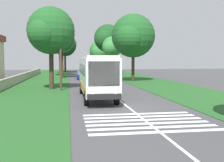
% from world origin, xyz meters
% --- Properties ---
extents(ground, '(160.00, 160.00, 0.00)m').
position_xyz_m(ground, '(0.00, 0.00, 0.00)').
color(ground, '#424244').
extents(grass_verge_left, '(120.00, 8.00, 0.04)m').
position_xyz_m(grass_verge_left, '(15.00, 8.20, 0.02)').
color(grass_verge_left, '#235623').
rests_on(grass_verge_left, ground).
extents(grass_verge_right, '(120.00, 8.00, 0.04)m').
position_xyz_m(grass_verge_right, '(15.00, -8.20, 0.02)').
color(grass_verge_right, '#235623').
rests_on(grass_verge_right, ground).
extents(centre_line, '(110.00, 0.16, 0.01)m').
position_xyz_m(centre_line, '(15.00, 0.00, 0.00)').
color(centre_line, silver).
rests_on(centre_line, ground).
extents(coach_bus, '(11.16, 2.62, 3.73)m').
position_xyz_m(coach_bus, '(4.86, 1.80, 2.15)').
color(coach_bus, white).
rests_on(coach_bus, ground).
extents(zebra_crossing, '(4.95, 6.80, 0.01)m').
position_xyz_m(zebra_crossing, '(-5.03, 0.00, 0.00)').
color(zebra_crossing, silver).
rests_on(zebra_crossing, ground).
extents(trailing_car_0, '(4.30, 1.78, 1.43)m').
position_xyz_m(trailing_car_0, '(22.42, -1.55, 0.67)').
color(trailing_car_0, silver).
rests_on(trailing_car_0, ground).
extents(trailing_car_1, '(4.30, 1.78, 1.43)m').
position_xyz_m(trailing_car_1, '(29.59, 1.84, 0.67)').
color(trailing_car_1, navy).
rests_on(trailing_car_1, ground).
extents(trailing_minibus_0, '(6.00, 2.14, 2.53)m').
position_xyz_m(trailing_minibus_0, '(37.15, -1.74, 1.55)').
color(trailing_minibus_0, '#BFB299').
rests_on(trailing_minibus_0, ground).
extents(roadside_tree_left_0, '(7.50, 6.35, 11.89)m').
position_xyz_m(roadside_tree_left_0, '(40.49, 6.04, 8.57)').
color(roadside_tree_left_0, '#4C3826').
rests_on(roadside_tree_left_0, grass_verge_left).
extents(roadside_tree_left_1, '(6.15, 5.42, 9.42)m').
position_xyz_m(roadside_tree_left_1, '(13.07, 6.28, 6.61)').
color(roadside_tree_left_1, '#3D2D1E').
rests_on(roadside_tree_left_1, grass_verge_left).
extents(roadside_tree_left_2, '(7.48, 6.30, 11.39)m').
position_xyz_m(roadside_tree_left_2, '(53.11, 5.96, 8.11)').
color(roadside_tree_left_2, '#3D2D1E').
rests_on(roadside_tree_left_2, grass_verge_left).
extents(roadside_tree_left_3, '(7.44, 6.43, 10.79)m').
position_xyz_m(roadside_tree_left_3, '(60.07, 5.21, 7.44)').
color(roadside_tree_left_3, '#4C3826').
rests_on(roadside_tree_left_3, grass_verge_left).
extents(roadside_tree_left_4, '(5.35, 4.43, 9.42)m').
position_xyz_m(roadside_tree_left_4, '(33.18, 5.40, 7.09)').
color(roadside_tree_left_4, '#3D2D1E').
rests_on(roadside_tree_left_4, grass_verge_left).
extents(roadside_tree_right_0, '(8.91, 7.39, 9.73)m').
position_xyz_m(roadside_tree_right_0, '(64.11, -5.67, 5.87)').
color(roadside_tree_right_0, '#3D2D1E').
rests_on(roadside_tree_right_0, grass_verge_right).
extents(roadside_tree_right_2, '(8.38, 6.87, 10.60)m').
position_xyz_m(roadside_tree_right_2, '(23.80, -5.82, 7.00)').
color(roadside_tree_right_2, '#3D2D1E').
rests_on(roadside_tree_right_2, grass_verge_right).
extents(roadside_tree_right_3, '(8.42, 7.15, 12.45)m').
position_xyz_m(roadside_tree_right_3, '(51.12, -5.67, 8.73)').
color(roadside_tree_right_3, '#3D2D1E').
rests_on(roadside_tree_right_3, grass_verge_right).
extents(roadside_tree_right_4, '(5.59, 4.46, 8.44)m').
position_xyz_m(roadside_tree_right_4, '(40.11, -5.12, 6.11)').
color(roadside_tree_right_4, '#3D2D1E').
rests_on(roadside_tree_right_4, grass_verge_right).
extents(utility_pole, '(0.24, 1.40, 8.56)m').
position_xyz_m(utility_pole, '(11.63, 5.06, 4.46)').
color(utility_pole, '#473828').
rests_on(utility_pole, grass_verge_left).
extents(roadside_wall, '(70.00, 0.40, 1.17)m').
position_xyz_m(roadside_wall, '(20.00, 11.60, 0.63)').
color(roadside_wall, '#B2A893').
rests_on(roadside_wall, grass_verge_left).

